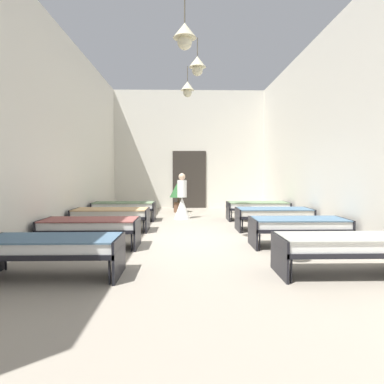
% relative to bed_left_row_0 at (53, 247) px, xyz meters
% --- Properties ---
extents(ground_plane, '(6.88, 13.82, 0.10)m').
position_rel_bed_left_row_0_xyz_m(ground_plane, '(2.09, 2.85, -0.49)').
color(ground_plane, '#9E9384').
extents(room_shell, '(6.68, 13.42, 4.93)m').
position_rel_bed_left_row_0_xyz_m(room_shell, '(2.09, 4.22, 2.04)').
color(room_shell, silver).
rests_on(room_shell, ground).
extents(bed_left_row_0, '(1.90, 0.84, 0.57)m').
position_rel_bed_left_row_0_xyz_m(bed_left_row_0, '(0.00, 0.00, 0.00)').
color(bed_left_row_0, black).
rests_on(bed_left_row_0, ground).
extents(bed_right_row_0, '(1.90, 0.84, 0.57)m').
position_rel_bed_left_row_0_xyz_m(bed_right_row_0, '(4.18, 0.00, 0.00)').
color(bed_right_row_0, black).
rests_on(bed_right_row_0, ground).
extents(bed_left_row_1, '(1.90, 0.84, 0.57)m').
position_rel_bed_left_row_0_xyz_m(bed_left_row_1, '(0.00, 1.90, 0.00)').
color(bed_left_row_1, black).
rests_on(bed_left_row_1, ground).
extents(bed_right_row_1, '(1.90, 0.84, 0.57)m').
position_rel_bed_left_row_0_xyz_m(bed_right_row_1, '(4.18, 1.90, 0.00)').
color(bed_right_row_1, black).
rests_on(bed_right_row_1, ground).
extents(bed_left_row_2, '(1.90, 0.84, 0.57)m').
position_rel_bed_left_row_0_xyz_m(bed_left_row_2, '(0.00, 3.80, 0.00)').
color(bed_left_row_2, black).
rests_on(bed_left_row_2, ground).
extents(bed_right_row_2, '(1.90, 0.84, 0.57)m').
position_rel_bed_left_row_0_xyz_m(bed_right_row_2, '(4.18, 3.80, 0.00)').
color(bed_right_row_2, black).
rests_on(bed_right_row_2, ground).
extents(bed_left_row_3, '(1.90, 0.84, 0.57)m').
position_rel_bed_left_row_0_xyz_m(bed_left_row_3, '(0.00, 5.70, 0.00)').
color(bed_left_row_3, black).
rests_on(bed_left_row_3, ground).
extents(bed_right_row_3, '(1.90, 0.84, 0.57)m').
position_rel_bed_left_row_0_xyz_m(bed_right_row_3, '(4.18, 5.70, 0.00)').
color(bed_right_row_3, black).
rests_on(bed_right_row_3, ground).
extents(nurse_near_aisle, '(0.52, 0.52, 1.49)m').
position_rel_bed_left_row_0_xyz_m(nurse_near_aisle, '(1.80, 6.05, 0.09)').
color(nurse_near_aisle, white).
rests_on(nurse_near_aisle, ground).
extents(potted_plant, '(0.65, 0.65, 1.18)m').
position_rel_bed_left_row_0_xyz_m(potted_plant, '(1.65, 7.89, 0.34)').
color(potted_plant, brown).
rests_on(potted_plant, ground).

